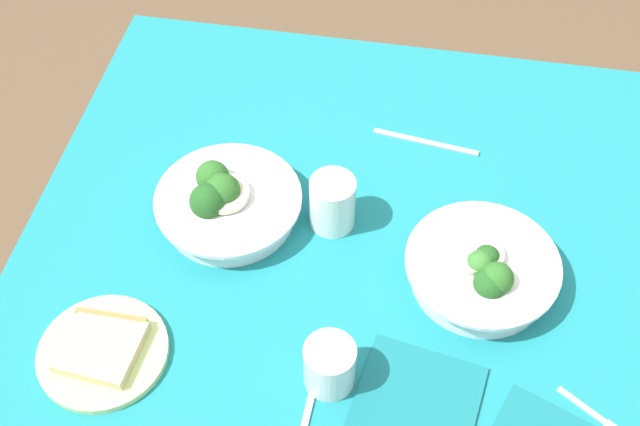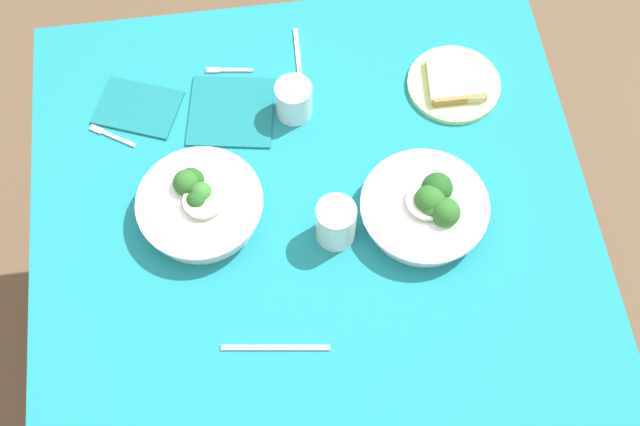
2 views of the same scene
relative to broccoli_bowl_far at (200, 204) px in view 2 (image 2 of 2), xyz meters
The scene contains 13 objects.
ground_plane 0.83m from the broccoli_bowl_far, ahead, with size 6.00×6.00×0.00m, color brown.
dining_table 0.27m from the broccoli_bowl_far, ahead, with size 1.11×1.08×0.77m.
broccoli_bowl_far is the anchor object (origin of this frame).
broccoli_bowl_near 0.44m from the broccoli_bowl_far, ahead, with size 0.25×0.25×0.09m.
bread_side_plate 0.60m from the broccoli_bowl_far, 22.49° to the left, with size 0.20×0.20×0.03m.
water_glass_center 0.27m from the broccoli_bowl_far, 18.05° to the right, with size 0.08×0.08×0.10m, color silver.
water_glass_side 0.30m from the broccoli_bowl_far, 45.29° to the left, with size 0.08×0.08×0.08m, color silver.
fork_by_far_bowl 0.34m from the broccoli_bowl_far, 76.77° to the left, with size 0.10×0.02×0.00m.
fork_by_near_bowl 0.27m from the broccoli_bowl_far, 130.79° to the left, with size 0.10×0.07×0.00m.
table_knife_left 0.32m from the broccoli_bowl_far, 69.00° to the right, with size 0.20×0.01×0.00m, color #B7B7BC.
table_knife_right 0.40m from the broccoli_bowl_far, 53.72° to the left, with size 0.22×0.01×0.00m, color #B7B7BC.
napkin_folded_upper 0.24m from the broccoli_bowl_far, 70.96° to the left, with size 0.17×0.17×0.01m, color #156870.
napkin_folded_lower 0.29m from the broccoli_bowl_far, 113.62° to the left, with size 0.17×0.12×0.01m, color #156870.
Camera 2 is at (-0.09, -0.77, 2.29)m, focal length 48.57 mm.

